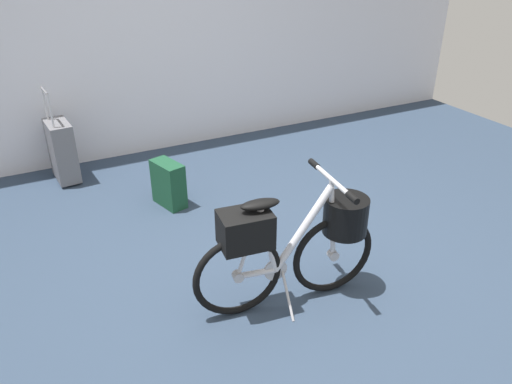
# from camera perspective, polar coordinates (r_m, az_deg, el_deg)

# --- Properties ---
(ground_plane) EXTENTS (7.56, 7.56, 0.00)m
(ground_plane) POSITION_cam_1_polar(r_m,az_deg,el_deg) (3.14, 2.20, -10.87)
(ground_plane) COLOR #2D3D51
(folding_bike_foreground) EXTENTS (1.12, 0.53, 0.79)m
(folding_bike_foreground) POSITION_cam_1_polar(r_m,az_deg,el_deg) (2.81, 4.59, -5.63)
(folding_bike_foreground) COLOR black
(folding_bike_foreground) RESTS_ON ground_plane
(rolling_suitcase) EXTENTS (0.21, 0.37, 0.83)m
(rolling_suitcase) POSITION_cam_1_polar(r_m,az_deg,el_deg) (4.62, -21.55, 4.50)
(rolling_suitcase) COLOR slate
(rolling_suitcase) RESTS_ON ground_plane
(backpack_on_floor) EXTENTS (0.24, 0.33, 0.37)m
(backpack_on_floor) POSITION_cam_1_polar(r_m,az_deg,el_deg) (4.00, -10.03, 0.91)
(backpack_on_floor) COLOR #19472D
(backpack_on_floor) RESTS_ON ground_plane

